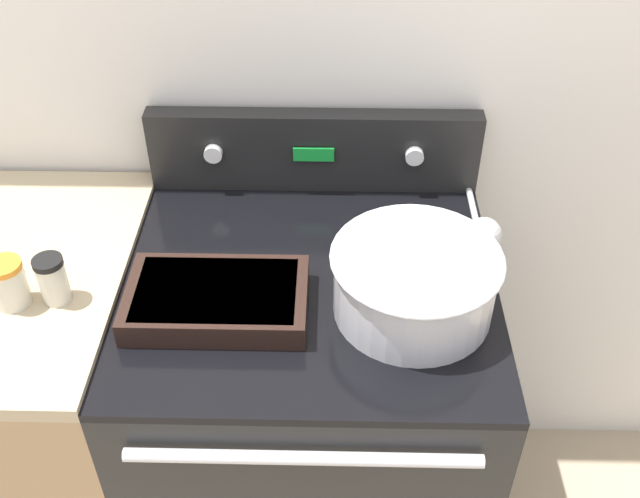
{
  "coord_description": "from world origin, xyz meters",
  "views": [
    {
      "loc": [
        0.04,
        -0.76,
        1.93
      ],
      "look_at": [
        0.02,
        0.36,
        1.0
      ],
      "focal_mm": 42.0,
      "sensor_mm": 36.0,
      "label": 1
    }
  ],
  "objects_px": {
    "mixing_bowl": "(415,279)",
    "ladle": "(482,231)",
    "spice_jar_orange_cap": "(9,283)",
    "casserole_dish": "(217,298)",
    "spice_jar_black_cap": "(53,279)"
  },
  "relations": [
    {
      "from": "mixing_bowl",
      "to": "ladle",
      "type": "relative_size",
      "value": 0.96
    },
    {
      "from": "mixing_bowl",
      "to": "spice_jar_orange_cap",
      "type": "bearing_deg",
      "value": -179.18
    },
    {
      "from": "ladle",
      "to": "spice_jar_orange_cap",
      "type": "distance_m",
      "value": 0.93
    },
    {
      "from": "casserole_dish",
      "to": "spice_jar_orange_cap",
      "type": "bearing_deg",
      "value": -179.8
    },
    {
      "from": "ladle",
      "to": "spice_jar_orange_cap",
      "type": "height_order",
      "value": "spice_jar_orange_cap"
    },
    {
      "from": "mixing_bowl",
      "to": "spice_jar_orange_cap",
      "type": "relative_size",
      "value": 3.25
    },
    {
      "from": "casserole_dish",
      "to": "ladle",
      "type": "height_order",
      "value": "ladle"
    },
    {
      "from": "ladle",
      "to": "spice_jar_orange_cap",
      "type": "bearing_deg",
      "value": -166.85
    },
    {
      "from": "spice_jar_black_cap",
      "to": "spice_jar_orange_cap",
      "type": "height_order",
      "value": "same"
    },
    {
      "from": "casserole_dish",
      "to": "ladle",
      "type": "xyz_separation_m",
      "value": [
        0.52,
        0.21,
        0.0
      ]
    },
    {
      "from": "ladle",
      "to": "casserole_dish",
      "type": "bearing_deg",
      "value": -158.11
    },
    {
      "from": "spice_jar_black_cap",
      "to": "spice_jar_orange_cap",
      "type": "distance_m",
      "value": 0.08
    },
    {
      "from": "casserole_dish",
      "to": "ladle",
      "type": "relative_size",
      "value": 1.03
    },
    {
      "from": "mixing_bowl",
      "to": "spice_jar_black_cap",
      "type": "bearing_deg",
      "value": 179.85
    },
    {
      "from": "ladle",
      "to": "spice_jar_black_cap",
      "type": "height_order",
      "value": "spice_jar_black_cap"
    }
  ]
}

